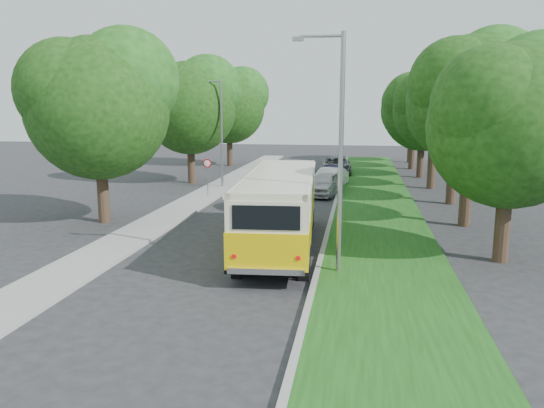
% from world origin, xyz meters
% --- Properties ---
extents(ground, '(120.00, 120.00, 0.00)m').
position_xyz_m(ground, '(0.00, 0.00, 0.00)').
color(ground, '#272729').
rests_on(ground, ground).
extents(curb, '(0.20, 70.00, 0.15)m').
position_xyz_m(curb, '(3.60, 5.00, 0.07)').
color(curb, gray).
rests_on(curb, ground).
extents(grass_verge, '(4.50, 70.00, 0.13)m').
position_xyz_m(grass_verge, '(5.95, 5.00, 0.07)').
color(grass_verge, '#174813').
rests_on(grass_verge, ground).
extents(sidewalk, '(2.20, 70.00, 0.12)m').
position_xyz_m(sidewalk, '(-4.80, 5.00, 0.06)').
color(sidewalk, gray).
rests_on(sidewalk, ground).
extents(treeline, '(24.27, 41.91, 9.46)m').
position_xyz_m(treeline, '(3.15, 17.99, 5.93)').
color(treeline, '#332319').
rests_on(treeline, ground).
extents(lamppost_near, '(1.71, 0.16, 8.00)m').
position_xyz_m(lamppost_near, '(4.21, -2.50, 4.37)').
color(lamppost_near, gray).
rests_on(lamppost_near, ground).
extents(lamppost_far, '(1.71, 0.16, 7.50)m').
position_xyz_m(lamppost_far, '(-4.70, 16.00, 4.12)').
color(lamppost_far, gray).
rests_on(lamppost_far, ground).
extents(warning_sign, '(0.56, 0.10, 2.50)m').
position_xyz_m(warning_sign, '(-4.50, 11.98, 1.71)').
color(warning_sign, gray).
rests_on(warning_sign, ground).
extents(vintage_bus, '(3.41, 10.67, 3.12)m').
position_xyz_m(vintage_bus, '(1.82, 0.55, 1.56)').
color(vintage_bus, yellow).
rests_on(vintage_bus, ground).
extents(car_silver, '(2.60, 4.69, 1.51)m').
position_xyz_m(car_silver, '(2.75, 13.76, 0.76)').
color(car_silver, '#B8B8BD').
rests_on(car_silver, ground).
extents(car_white, '(2.69, 4.49, 1.40)m').
position_xyz_m(car_white, '(2.87, 16.95, 0.70)').
color(car_white, white).
rests_on(car_white, ground).
extents(car_blue, '(2.98, 4.69, 1.27)m').
position_xyz_m(car_blue, '(2.51, 18.79, 0.63)').
color(car_blue, navy).
rests_on(car_blue, ground).
extents(car_grey, '(2.72, 5.38, 1.46)m').
position_xyz_m(car_grey, '(3.00, 24.92, 0.73)').
color(car_grey, '#5C5F63').
rests_on(car_grey, ground).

